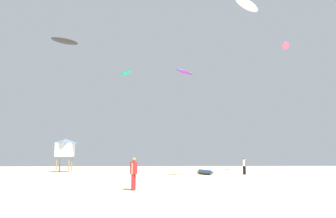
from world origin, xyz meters
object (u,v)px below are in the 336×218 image
kite_aloft_1 (247,5)px  kite_aloft_5 (185,72)px  person_midground (244,164)px  kite_aloft_0 (286,45)px  lifeguard_tower (65,147)px  person_foreground (134,171)px  kite_aloft_3 (126,73)px  kite_grounded_near (205,172)px  kite_aloft_4 (65,41)px

kite_aloft_1 → kite_aloft_5: bearing=95.6°
person_midground → kite_aloft_0: bearing=-175.4°
lifeguard_tower → person_midground: bearing=-20.5°
person_foreground → lifeguard_tower: 25.92m
kite_aloft_0 → kite_aloft_3: size_ratio=1.14×
kite_grounded_near → kite_aloft_5: 23.09m
kite_aloft_3 → kite_aloft_4: kite_aloft_4 is taller
kite_aloft_4 → kite_aloft_1: bearing=-26.7°
kite_aloft_0 → kite_aloft_1: kite_aloft_0 is taller
person_foreground → kite_aloft_0: 32.35m
kite_aloft_0 → kite_aloft_5: 17.13m
kite_aloft_4 → kite_aloft_5: bearing=46.3°
person_foreground → person_midground: (11.05, 16.31, 0.04)m
kite_aloft_1 → kite_aloft_5: kite_aloft_5 is taller
person_midground → kite_aloft_0: 17.84m
kite_aloft_0 → kite_aloft_1: (-9.28, -12.89, -1.14)m
lifeguard_tower → person_foreground: bearing=-68.3°
kite_aloft_0 → person_midground: bearing=-146.0°
person_foreground → kite_aloft_5: size_ratio=0.44×
kite_aloft_3 → kite_aloft_5: size_ratio=0.74×
kite_aloft_3 → kite_grounded_near: bearing=-56.0°
person_midground → kite_aloft_0: (7.68, 5.18, 15.25)m
kite_aloft_1 → kite_aloft_3: size_ratio=1.16×
kite_aloft_1 → kite_aloft_3: (-12.01, 22.51, -0.33)m
kite_aloft_4 → kite_aloft_0: bearing=8.0°
person_midground → kite_aloft_4: kite_aloft_4 is taller
person_foreground → kite_aloft_0: bearing=-108.8°
kite_aloft_3 → kite_aloft_5: kite_aloft_5 is taller
person_foreground → kite_aloft_1: (9.45, 8.60, 14.15)m
kite_aloft_1 → kite_aloft_5: (-2.50, 25.32, 0.77)m
kite_aloft_0 → kite_aloft_4: 27.65m
kite_aloft_3 → kite_aloft_4: 14.73m
person_foreground → kite_aloft_4: 23.98m
person_midground → kite_aloft_4: size_ratio=0.59×
kite_grounded_near → kite_aloft_5: bearing=90.0°
person_midground → kite_aloft_0: size_ratio=0.55×
lifeguard_tower → kite_aloft_5: size_ratio=1.06×
lifeguard_tower → kite_aloft_0: bearing=-5.1°
person_midground → kite_aloft_4: 24.00m
kite_aloft_5 → kite_aloft_3: bearing=-163.5°
lifeguard_tower → kite_aloft_0: (28.30, -2.51, 13.24)m
kite_grounded_near → kite_aloft_0: kite_aloft_0 is taller
kite_aloft_4 → kite_aloft_5: size_ratio=0.78×
person_midground → kite_aloft_4: bearing=-33.4°
lifeguard_tower → kite_aloft_4: size_ratio=1.36×
person_foreground → person_midground: 19.70m
person_foreground → kite_aloft_4: (-8.60, 17.67, 13.74)m
lifeguard_tower → kite_aloft_4: 13.33m
person_foreground → kite_aloft_1: 19.07m
kite_aloft_0 → kite_aloft_3: 23.41m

